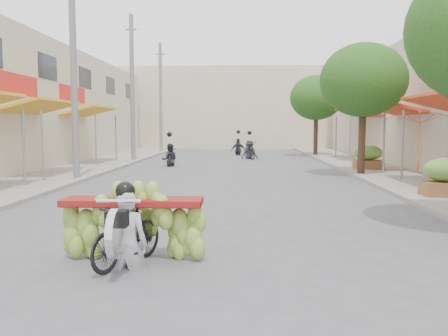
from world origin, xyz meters
TOP-DOWN VIEW (x-y plane):
  - ground at (0.00, 0.00)m, footprint 120.00×120.00m
  - sidewalk_left at (-7.00, 15.00)m, footprint 4.00×60.00m
  - sidewalk_right at (7.00, 15.00)m, footprint 4.00×60.00m
  - far_building at (0.00, 38.00)m, footprint 20.00×6.00m
  - utility_pole_mid at (-5.40, 12.00)m, footprint 0.60×0.24m
  - utility_pole_far at (-5.40, 21.00)m, footprint 0.60×0.24m
  - utility_pole_back at (-5.40, 30.00)m, footprint 0.60×0.24m
  - street_tree_mid at (5.40, 14.00)m, footprint 3.40×3.40m
  - street_tree_far at (5.40, 26.00)m, footprint 3.40×3.40m
  - produce_crate_mid at (6.20, 8.00)m, footprint 1.20×0.88m
  - produce_crate_far at (6.20, 16.00)m, footprint 1.20×0.88m
  - banana_motorbike at (-0.98, 1.80)m, footprint 2.20×1.79m
  - market_umbrella at (5.88, 9.17)m, footprint 2.49×2.49m
  - pedestrian at (6.02, 16.66)m, footprint 0.90×0.74m
  - bg_motorbike_a at (-2.96, 18.33)m, footprint 0.85×1.62m
  - bg_motorbike_b at (1.08, 23.37)m, footprint 1.18×1.96m
  - bg_motorbike_c at (0.37, 27.27)m, footprint 1.00×1.66m

SIDE VIEW (x-z plane):
  - ground at x=0.00m, z-range 0.00..0.00m
  - sidewalk_left at x=-7.00m, z-range 0.00..0.12m
  - sidewalk_right at x=7.00m, z-range 0.00..0.12m
  - banana_motorbike at x=-0.98m, z-range -0.34..1.74m
  - produce_crate_mid at x=6.20m, z-range 0.13..1.29m
  - produce_crate_far at x=6.20m, z-range 0.13..1.29m
  - bg_motorbike_a at x=-2.96m, z-range -0.22..1.73m
  - bg_motorbike_c at x=0.37m, z-range -0.18..1.77m
  - bg_motorbike_b at x=1.08m, z-range -0.15..1.80m
  - pedestrian at x=6.02m, z-range 0.12..1.71m
  - market_umbrella at x=5.88m, z-range 1.60..3.47m
  - far_building at x=0.00m, z-range 0.00..7.00m
  - street_tree_mid at x=5.40m, z-range 1.16..6.41m
  - street_tree_far at x=5.40m, z-range 1.16..6.41m
  - utility_pole_mid at x=-5.40m, z-range 0.03..8.03m
  - utility_pole_far at x=-5.40m, z-range 0.03..8.03m
  - utility_pole_back at x=-5.40m, z-range 0.03..8.03m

